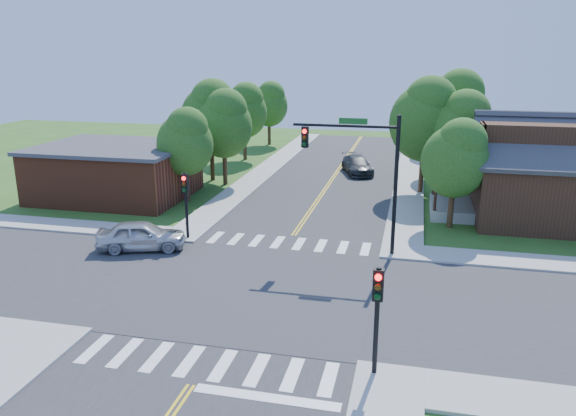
% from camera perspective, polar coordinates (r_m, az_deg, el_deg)
% --- Properties ---
extents(ground, '(100.00, 100.00, 0.00)m').
position_cam_1_polar(ground, '(25.10, -3.19, -8.31)').
color(ground, '#2F561B').
rests_on(ground, ground).
extents(road_ns, '(10.00, 90.00, 0.04)m').
position_cam_1_polar(road_ns, '(25.09, -3.19, -8.27)').
color(road_ns, '#2D2D30').
rests_on(road_ns, ground).
extents(road_ew, '(90.00, 10.00, 0.04)m').
position_cam_1_polar(road_ew, '(25.09, -3.19, -8.26)').
color(road_ew, '#2D2D30').
rests_on(road_ew, ground).
extents(intersection_patch, '(10.20, 10.20, 0.06)m').
position_cam_1_polar(intersection_patch, '(25.10, -3.19, -8.31)').
color(intersection_patch, '#2D2D30').
rests_on(intersection_patch, ground).
extents(sidewalk_ne, '(40.00, 40.00, 0.14)m').
position_cam_1_polar(sidewalk_ne, '(40.21, 25.95, -0.40)').
color(sidewalk_ne, '#9E9B93').
rests_on(sidewalk_ne, ground).
extents(sidewalk_nw, '(40.00, 40.00, 0.14)m').
position_cam_1_polar(sidewalk_nw, '(45.03, -17.09, 2.16)').
color(sidewalk_nw, '#9E9B93').
rests_on(sidewalk_nw, ground).
extents(crosswalk_north, '(8.85, 2.00, 0.01)m').
position_cam_1_polar(crosswalk_north, '(30.64, 0.03, -3.57)').
color(crosswalk_north, white).
rests_on(crosswalk_north, ground).
extents(crosswalk_south, '(8.85, 2.00, 0.01)m').
position_cam_1_polar(crosswalk_south, '(19.89, -8.33, -15.32)').
color(crosswalk_south, white).
rests_on(crosswalk_south, ground).
extents(centerline, '(0.30, 90.00, 0.01)m').
position_cam_1_polar(centerline, '(25.08, -3.19, -8.21)').
color(centerline, yellow).
rests_on(centerline, ground).
extents(stop_bar, '(4.60, 0.45, 0.09)m').
position_cam_1_polar(stop_bar, '(18.11, -2.20, -18.78)').
color(stop_bar, white).
rests_on(stop_bar, ground).
extents(signal_mast_ne, '(5.30, 0.42, 7.20)m').
position_cam_1_polar(signal_mast_ne, '(28.17, 7.55, 4.68)').
color(signal_mast_ne, black).
rests_on(signal_mast_ne, ground).
extents(signal_pole_se, '(0.34, 0.42, 3.80)m').
position_cam_1_polar(signal_pole_se, '(18.04, 9.07, -9.36)').
color(signal_pole_se, black).
rests_on(signal_pole_se, ground).
extents(signal_pole_nw, '(0.34, 0.42, 3.80)m').
position_cam_1_polar(signal_pole_nw, '(31.01, -10.37, 1.45)').
color(signal_pole_nw, black).
rests_on(signal_pole_nw, ground).
extents(house_ne, '(13.05, 8.80, 7.11)m').
position_cam_1_polar(house_ne, '(37.83, 26.00, 3.74)').
color(house_ne, '#332012').
rests_on(house_ne, ground).
extents(building_nw, '(10.40, 8.40, 3.73)m').
position_cam_1_polar(building_nw, '(41.63, -17.13, 3.63)').
color(building_nw, brown).
rests_on(building_nw, ground).
extents(tree_e_a, '(3.85, 3.65, 6.54)m').
position_cam_1_polar(tree_e_a, '(33.68, 16.76, 5.01)').
color(tree_e_a, '#382314').
rests_on(tree_e_a, ground).
extents(tree_e_b, '(4.51, 4.28, 7.66)m').
position_cam_1_polar(tree_e_b, '(40.32, 17.17, 7.77)').
color(tree_e_b, '#382314').
rests_on(tree_e_b, ground).
extents(tree_e_c, '(5.14, 4.89, 8.75)m').
position_cam_1_polar(tree_e_c, '(47.83, 16.71, 9.87)').
color(tree_e_c, '#382314').
rests_on(tree_e_c, ground).
extents(tree_e_d, '(4.53, 4.31, 7.71)m').
position_cam_1_polar(tree_e_d, '(57.45, 15.47, 10.22)').
color(tree_e_d, '#382314').
rests_on(tree_e_d, ground).
extents(tree_w_a, '(3.85, 3.66, 6.55)m').
position_cam_1_polar(tree_w_a, '(38.63, -10.36, 6.78)').
color(tree_w_a, '#382314').
rests_on(tree_w_a, ground).
extents(tree_w_b, '(4.74, 4.50, 8.05)m').
position_cam_1_polar(tree_w_b, '(44.71, -7.81, 9.42)').
color(tree_w_b, '#382314').
rests_on(tree_w_b, ground).
extents(tree_w_c, '(4.28, 4.06, 7.27)m').
position_cam_1_polar(tree_w_c, '(53.02, -4.41, 9.98)').
color(tree_w_c, '#382314').
rests_on(tree_w_c, ground).
extents(tree_w_d, '(4.05, 3.85, 6.88)m').
position_cam_1_polar(tree_w_d, '(61.46, -1.88, 10.61)').
color(tree_w_d, '#382314').
rests_on(tree_w_d, ground).
extents(tree_house, '(4.99, 4.75, 8.49)m').
position_cam_1_polar(tree_house, '(41.11, 13.87, 8.93)').
color(tree_house, '#382314').
rests_on(tree_house, ground).
extents(tree_bldg, '(4.37, 4.15, 7.42)m').
position_cam_1_polar(tree_bldg, '(43.16, -6.49, 8.67)').
color(tree_bldg, '#382314').
rests_on(tree_bldg, ground).
extents(car_silver, '(4.53, 5.65, 1.55)m').
position_cam_1_polar(car_silver, '(30.47, -14.68, -2.78)').
color(car_silver, silver).
rests_on(car_silver, ground).
extents(car_dgrey, '(5.01, 6.19, 1.44)m').
position_cam_1_polar(car_dgrey, '(47.71, 7.04, 4.31)').
color(car_dgrey, '#2C2E30').
rests_on(car_dgrey, ground).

